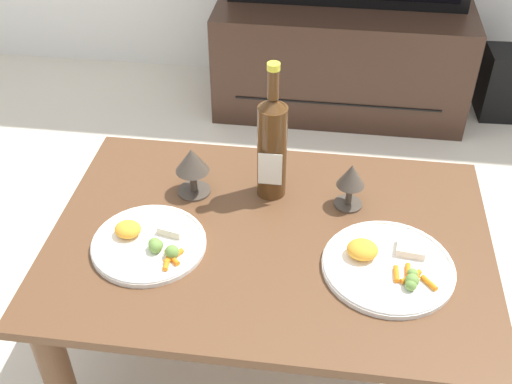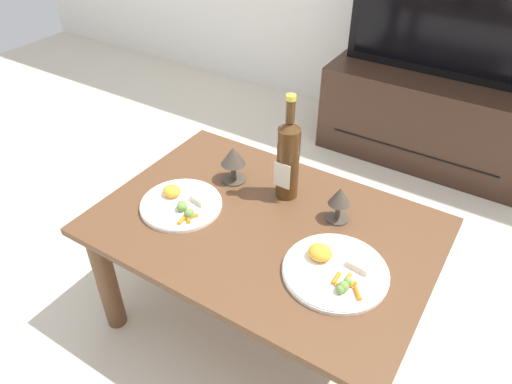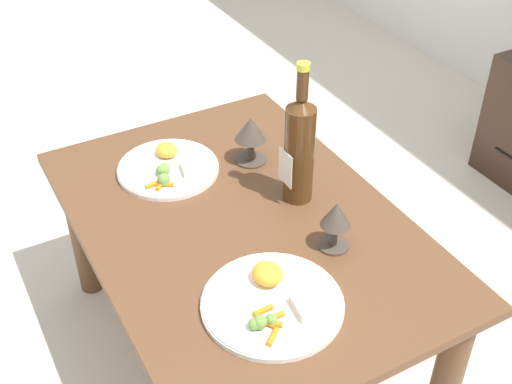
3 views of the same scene
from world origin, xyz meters
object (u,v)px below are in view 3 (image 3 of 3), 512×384
Objects in this scene: goblet_left at (251,132)px; dinner_plate_left at (168,167)px; wine_bottle at (299,147)px; goblet_right at (336,218)px; dinner_plate_right at (273,301)px; dining_table at (242,248)px.

goblet_left is 0.24m from dinner_plate_left.
goblet_left is at bearing -172.76° from wine_bottle.
wine_bottle is 1.37× the size of dinner_plate_left.
dinner_plate_left is (-0.46, -0.21, -0.07)m from goblet_right.
wine_bottle is 2.97× the size of goblet_right.
dinner_plate_right is at bearing -66.67° from goblet_right.
dinner_plate_right is at bearing -14.69° from dining_table.
dinner_plate_right is (0.55, 0.00, -0.00)m from dinner_plate_left.
wine_bottle reaches higher than dinner_plate_right.
dinner_plate_left is (-0.26, -0.24, -0.14)m from wine_bottle.
dinner_plate_left reaches higher than dining_table.
wine_bottle reaches higher than dining_table.
dining_table is 8.44× the size of goblet_right.
goblet_right is 0.24m from dinner_plate_right.
dinner_plate_left is 0.55m from dinner_plate_right.
wine_bottle is at bearing 140.59° from dinner_plate_right.
goblet_right reaches higher than dinner_plate_right.
dining_table is 3.90× the size of dinner_plate_left.
dining_table is at bearing 165.31° from dinner_plate_right.
goblet_left reaches higher than goblet_right.
goblet_right is 0.46× the size of dinner_plate_left.
goblet_left is (-0.21, 0.14, 0.18)m from dining_table.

